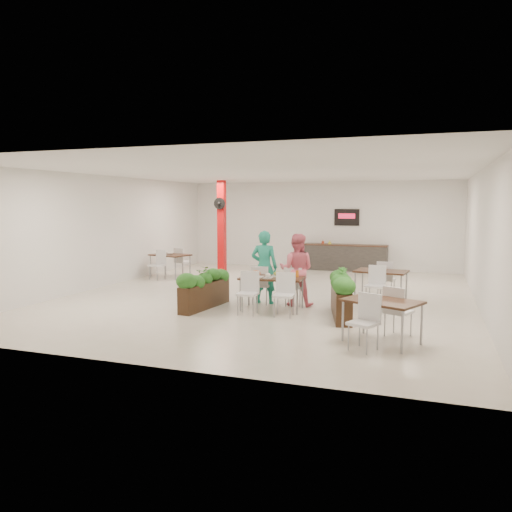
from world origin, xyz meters
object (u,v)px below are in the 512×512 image
at_px(diner_woman, 297,270).
at_px(side_table_c, 382,307).
at_px(side_table_a, 170,258).
at_px(main_table, 271,282).
at_px(side_table_b, 381,275).
at_px(diner_man, 264,267).
at_px(planter_left, 205,286).
at_px(service_counter, 345,257).
at_px(red_column, 222,225).
at_px(planter_right, 341,293).

xyz_separation_m(diner_woman, side_table_c, (2.20, -2.60, -0.22)).
bearing_deg(side_table_a, main_table, -24.17).
xyz_separation_m(main_table, side_table_b, (2.23, 1.96, -0.00)).
relative_size(diner_man, planter_left, 0.94).
height_order(side_table_a, side_table_b, same).
relative_size(service_counter, side_table_a, 1.79).
height_order(red_column, side_table_c, red_column).
height_order(main_table, planter_right, planter_right).
bearing_deg(side_table_c, diner_man, 162.70).
bearing_deg(diner_man, main_table, 116.27).
bearing_deg(side_table_b, planter_right, -98.77).
bearing_deg(side_table_c, side_table_b, 119.27).
relative_size(side_table_a, side_table_b, 1.01).
bearing_deg(side_table_a, side_table_c, -23.52).
height_order(red_column, diner_man, red_column).
relative_size(service_counter, diner_man, 1.71).
distance_m(main_table, diner_man, 0.80).
distance_m(service_counter, side_table_b, 5.62).
relative_size(planter_left, side_table_c, 1.13).
relative_size(red_column, service_counter, 1.07).
relative_size(planter_left, planter_right, 0.95).
height_order(red_column, main_table, red_column).
xyz_separation_m(service_counter, planter_left, (-1.95, -7.61, 0.01)).
height_order(red_column, service_counter, red_column).
bearing_deg(red_column, side_table_b, -30.91).
bearing_deg(diner_woman, planter_right, 140.70).
distance_m(diner_woman, side_table_c, 3.42).
bearing_deg(planter_left, service_counter, 75.65).
height_order(red_column, planter_right, red_column).
xyz_separation_m(main_table, side_table_c, (2.61, -1.95, -0.01)).
distance_m(main_table, side_table_a, 5.95).
distance_m(red_column, diner_woman, 6.25).
relative_size(service_counter, main_table, 1.75).
xyz_separation_m(service_counter, side_table_b, (1.78, -5.33, 0.14)).
bearing_deg(red_column, main_table, -56.72).
xyz_separation_m(diner_man, diner_woman, (0.80, 0.00, -0.03)).
bearing_deg(side_table_b, diner_man, -146.10).
relative_size(service_counter, diner_woman, 1.76).
xyz_separation_m(service_counter, diner_man, (-0.83, -6.63, 0.39)).
height_order(planter_right, side_table_c, planter_right).
xyz_separation_m(main_table, diner_woman, (0.41, 0.66, 0.21)).
xyz_separation_m(main_table, side_table_a, (-4.66, 3.71, -0.00)).
height_order(red_column, side_table_a, red_column).
bearing_deg(planter_left, side_table_b, 31.47).
bearing_deg(planter_left, planter_right, 2.80).
distance_m(side_table_b, side_table_c, 3.92).
bearing_deg(side_table_b, side_table_a, 173.17).
bearing_deg(main_table, red_column, 123.28).
height_order(diner_man, side_table_b, diner_man).
bearing_deg(diner_woman, service_counter, -94.80).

